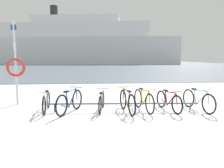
{
  "coord_description": "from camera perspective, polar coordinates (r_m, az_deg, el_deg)",
  "views": [
    {
      "loc": [
        -1.37,
        -5.49,
        1.86
      ],
      "look_at": [
        -0.71,
        2.87,
        0.82
      ],
      "focal_mm": 34.4,
      "sensor_mm": 36.0,
      "label": 1
    }
  ],
  "objects": [
    {
      "name": "bicycle_3",
      "position": [
        7.32,
        4.04,
        -4.67
      ],
      "size": [
        0.46,
        1.68,
        0.83
      ],
      "color": "black",
      "rests_on": "ground"
    },
    {
      "name": "bicycle_5",
      "position": [
        7.79,
        14.81,
        -4.43
      ],
      "size": [
        0.52,
        1.65,
        0.75
      ],
      "color": "black",
      "rests_on": "ground"
    },
    {
      "name": "ferry_ship",
      "position": [
        70.96,
        -8.33,
        10.39
      ],
      "size": [
        60.95,
        21.83,
        18.26
      ],
      "color": "silver",
      "rests_on": "ground"
    },
    {
      "name": "bicycle_2",
      "position": [
        7.51,
        -2.78,
        -4.66
      ],
      "size": [
        0.46,
        1.63,
        0.74
      ],
      "color": "black",
      "rests_on": "ground"
    },
    {
      "name": "rescue_post",
      "position": [
        9.26,
        -24.23,
        4.52
      ],
      "size": [
        0.74,
        0.11,
        3.27
      ],
      "color": "silver",
      "rests_on": "ground"
    },
    {
      "name": "bicycle_0",
      "position": [
        7.79,
        -17.07,
        -4.55
      ],
      "size": [
        0.46,
        1.7,
        0.74
      ],
      "color": "black",
      "rests_on": "ground"
    },
    {
      "name": "bicycle_1",
      "position": [
        7.41,
        -11.13,
        -4.65
      ],
      "size": [
        0.76,
        1.65,
        0.83
      ],
      "color": "black",
      "rests_on": "ground"
    },
    {
      "name": "bicycle_6",
      "position": [
        8.15,
        21.89,
        -4.05
      ],
      "size": [
        0.51,
        1.76,
        0.8
      ],
      "color": "black",
      "rests_on": "ground"
    },
    {
      "name": "bicycle_4",
      "position": [
        7.61,
        8.38,
        -4.31
      ],
      "size": [
        0.48,
        1.72,
        0.82
      ],
      "color": "black",
      "rests_on": "ground"
    },
    {
      "name": "bike_rack",
      "position": [
        7.43,
        2.94,
        -5.3
      ],
      "size": [
        5.22,
        0.32,
        0.31
      ],
      "color": "#4C5156",
      "rests_on": "ground"
    },
    {
      "name": "ground",
      "position": [
        59.43,
        -3.24,
        5.18
      ],
      "size": [
        80.0,
        132.0,
        0.08
      ],
      "color": "silver"
    }
  ]
}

